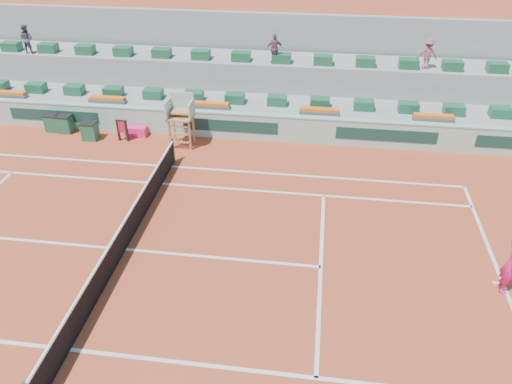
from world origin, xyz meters
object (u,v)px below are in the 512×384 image
drink_cooler_a (90,131)px  tennis_player (512,263)px  player_bag (136,131)px  umpire_chair (181,113)px

drink_cooler_a → tennis_player: (16.20, -7.69, 0.57)m
player_bag → drink_cooler_a: size_ratio=1.20×
player_bag → umpire_chair: size_ratio=0.42×
player_bag → drink_cooler_a: bearing=-162.3°
player_bag → tennis_player: tennis_player is taller
umpire_chair → drink_cooler_a: umpire_chair is taller
player_bag → tennis_player: bearing=-30.3°
drink_cooler_a → player_bag: bearing=17.7°
umpire_chair → tennis_player: 14.13m
umpire_chair → tennis_player: size_ratio=1.05×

